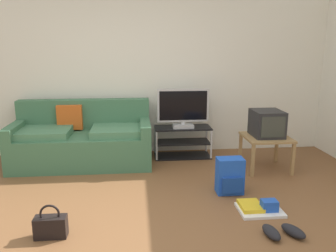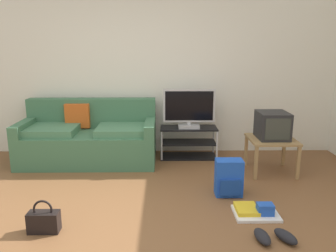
% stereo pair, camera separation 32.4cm
% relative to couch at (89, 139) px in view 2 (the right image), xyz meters
% --- Properties ---
extents(ground_plane, '(9.00, 9.80, 0.02)m').
position_rel_couch_xyz_m(ground_plane, '(0.79, -1.92, -0.35)').
color(ground_plane, brown).
extents(wall_back, '(9.00, 0.10, 2.70)m').
position_rel_couch_xyz_m(wall_back, '(0.79, 0.53, 1.01)').
color(wall_back, silver).
rests_on(wall_back, ground_plane).
extents(couch, '(1.94, 0.89, 0.89)m').
position_rel_couch_xyz_m(couch, '(0.00, 0.00, 0.00)').
color(couch, '#3D6B4C').
rests_on(couch, ground_plane).
extents(tv_stand, '(0.85, 0.39, 0.47)m').
position_rel_couch_xyz_m(tv_stand, '(1.48, 0.16, -0.10)').
color(tv_stand, black).
rests_on(tv_stand, ground_plane).
extents(flat_tv, '(0.77, 0.22, 0.58)m').
position_rel_couch_xyz_m(flat_tv, '(1.48, 0.14, 0.42)').
color(flat_tv, '#B2B2B7').
rests_on(flat_tv, tv_stand).
extents(side_table, '(0.60, 0.60, 0.47)m').
position_rel_couch_xyz_m(side_table, '(2.54, -0.50, 0.07)').
color(side_table, '#9E7A4C').
rests_on(side_table, ground_plane).
extents(crt_tv, '(0.39, 0.44, 0.35)m').
position_rel_couch_xyz_m(crt_tv, '(2.54, -0.48, 0.31)').
color(crt_tv, '#232326').
rests_on(crt_tv, side_table).
extents(backpack, '(0.30, 0.26, 0.42)m').
position_rel_couch_xyz_m(backpack, '(1.84, -1.23, -0.13)').
color(backpack, blue).
rests_on(backpack, ground_plane).
extents(handbag, '(0.28, 0.13, 0.31)m').
position_rel_couch_xyz_m(handbag, '(-0.01, -2.01, -0.23)').
color(handbag, black).
rests_on(handbag, ground_plane).
extents(sneakers_pair, '(0.39, 0.28, 0.09)m').
position_rel_couch_xyz_m(sneakers_pair, '(2.06, -2.20, -0.29)').
color(sneakers_pair, black).
rests_on(sneakers_pair, ground_plane).
extents(floor_tray, '(0.44, 0.35, 0.14)m').
position_rel_couch_xyz_m(floor_tray, '(2.02, -1.72, -0.30)').
color(floor_tray, silver).
rests_on(floor_tray, ground_plane).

